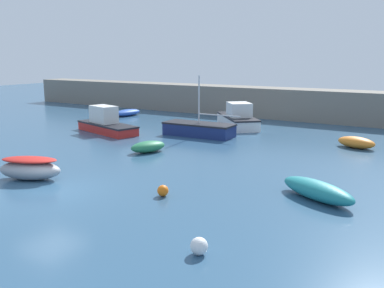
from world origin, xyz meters
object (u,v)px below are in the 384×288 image
object	(u,v)px
mooring_buoy_white	(199,246)
mooring_buoy_orange	(163,191)
sailboat_short_mast	(199,129)
dinghy_near_pier	(356,142)
cabin_cruiser_white	(238,118)
rowboat_with_red_cover	(30,168)
fishing_dinghy_green	(148,147)
open_tender_yellow	(127,113)
motorboat_with_cabin	(106,123)
rowboat_white_midwater	(317,190)

from	to	relation	value
mooring_buoy_white	mooring_buoy_orange	world-z (taller)	mooring_buoy_white
sailboat_short_mast	dinghy_near_pier	bearing A→B (deg)	-173.34
dinghy_near_pier	cabin_cruiser_white	bearing A→B (deg)	-1.91
rowboat_with_red_cover	cabin_cruiser_white	xyz separation A→B (m)	(1.81, 18.39, 0.18)
dinghy_near_pier	fishing_dinghy_green	world-z (taller)	dinghy_near_pier
cabin_cruiser_white	open_tender_yellow	bearing A→B (deg)	46.51
sailboat_short_mast	motorboat_with_cabin	distance (m)	7.05
fishing_dinghy_green	mooring_buoy_white	size ratio (longest dim) A/B	4.78
fishing_dinghy_green	sailboat_short_mast	size ratio (longest dim) A/B	0.43
motorboat_with_cabin	mooring_buoy_white	xyz separation A→B (m)	(16.07, -13.66, -0.41)
motorboat_with_cabin	rowboat_with_red_cover	bearing A→B (deg)	-47.41
fishing_dinghy_green	motorboat_with_cabin	distance (m)	7.73
motorboat_with_cabin	dinghy_near_pier	bearing A→B (deg)	29.07
sailboat_short_mast	mooring_buoy_orange	world-z (taller)	sailboat_short_mast
open_tender_yellow	mooring_buoy_orange	world-z (taller)	open_tender_yellow
open_tender_yellow	mooring_buoy_white	size ratio (longest dim) A/B	6.15
sailboat_short_mast	rowboat_white_midwater	distance (m)	14.45
rowboat_with_red_cover	mooring_buoy_orange	world-z (taller)	rowboat_with_red_cover
dinghy_near_pier	mooring_buoy_white	size ratio (longest dim) A/B	5.02
fishing_dinghy_green	cabin_cruiser_white	distance (m)	11.03
motorboat_with_cabin	mooring_buoy_orange	size ratio (longest dim) A/B	12.92
cabin_cruiser_white	motorboat_with_cabin	xyz separation A→B (m)	(-7.36, -7.25, -0.04)
open_tender_yellow	fishing_dinghy_green	bearing A→B (deg)	50.70
dinghy_near_pier	mooring_buoy_white	xyz separation A→B (m)	(-0.95, -17.58, -0.09)
fishing_dinghy_green	open_tender_yellow	size ratio (longest dim) A/B	0.78
fishing_dinghy_green	mooring_buoy_orange	xyz separation A→B (m)	(5.43, -6.17, -0.10)
mooring_buoy_orange	rowboat_with_red_cover	bearing A→B (deg)	-169.62
sailboat_short_mast	mooring_buoy_orange	bearing A→B (deg)	112.24
motorboat_with_cabin	mooring_buoy_orange	world-z (taller)	motorboat_with_cabin
rowboat_white_midwater	mooring_buoy_white	world-z (taller)	rowboat_white_midwater
cabin_cruiser_white	open_tender_yellow	xyz separation A→B (m)	(-11.77, 0.47, -0.40)
sailboat_short_mast	mooring_buoy_white	distance (m)	18.57
mooring_buoy_white	motorboat_with_cabin	bearing A→B (deg)	139.65
motorboat_with_cabin	open_tender_yellow	xyz separation A→B (m)	(-4.41, 7.72, -0.36)
motorboat_with_cabin	open_tender_yellow	distance (m)	8.90
rowboat_white_midwater	mooring_buoy_orange	size ratio (longest dim) A/B	7.89
cabin_cruiser_white	motorboat_with_cabin	size ratio (longest dim) A/B	0.94
motorboat_with_cabin	open_tender_yellow	world-z (taller)	motorboat_with_cabin
rowboat_with_red_cover	mooring_buoy_white	world-z (taller)	rowboat_with_red_cover
rowboat_white_midwater	motorboat_with_cabin	world-z (taller)	motorboat_with_cabin
sailboat_short_mast	open_tender_yellow	size ratio (longest dim) A/B	1.81
dinghy_near_pier	fishing_dinghy_green	bearing A→B (deg)	53.88
open_tender_yellow	mooring_buoy_white	xyz separation A→B (m)	(20.48, -21.38, -0.05)
fishing_dinghy_green	motorboat_with_cabin	world-z (taller)	motorboat_with_cabin
dinghy_near_pier	cabin_cruiser_white	xyz separation A→B (m)	(-9.66, 3.33, 0.36)
fishing_dinghy_green	motorboat_with_cabin	size ratio (longest dim) A/B	0.41
dinghy_near_pier	mooring_buoy_white	world-z (taller)	dinghy_near_pier
fishing_dinghy_green	rowboat_white_midwater	bearing A→B (deg)	-85.30
motorboat_with_cabin	mooring_buoy_white	distance (m)	21.10
sailboat_short_mast	open_tender_yellow	world-z (taller)	sailboat_short_mast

